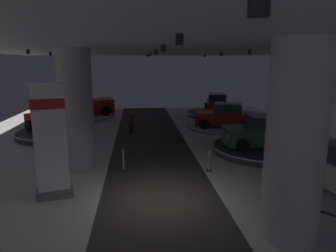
# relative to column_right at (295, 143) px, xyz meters

# --- Properties ---
(ground) EXTENTS (24.00, 44.00, 0.06)m
(ground) POSITION_rel_column_right_xyz_m (-3.44, 2.65, -2.77)
(ground) COLOR silver
(ceiling_with_spotlights) EXTENTS (24.00, 44.00, 0.39)m
(ceiling_with_spotlights) POSITION_rel_column_right_xyz_m (-3.44, 2.65, 2.80)
(ceiling_with_spotlights) COLOR silver
(column_right) EXTENTS (1.57, 1.57, 5.50)m
(column_right) POSITION_rel_column_right_xyz_m (0.00, 0.00, 0.00)
(column_right) COLOR silver
(column_right) RESTS_ON ground
(column_left) EXTENTS (1.50, 1.50, 5.50)m
(column_left) POSITION_rel_column_right_xyz_m (-6.94, 6.33, 0.00)
(column_left) COLOR #ADADB2
(column_left) RESTS_ON ground
(brand_sign_pylon) EXTENTS (1.38, 0.93, 4.18)m
(brand_sign_pylon) POSITION_rel_column_right_xyz_m (-7.29, 3.29, -0.59)
(brand_sign_pylon) COLOR slate
(brand_sign_pylon) RESTS_ON ground
(display_platform_far_right) EXTENTS (5.34, 5.34, 0.26)m
(display_platform_far_right) POSITION_rel_column_right_xyz_m (2.10, 13.41, -2.60)
(display_platform_far_right) COLOR silver
(display_platform_far_right) RESTS_ON ground
(display_car_far_right) EXTENTS (4.54, 3.14, 1.71)m
(display_car_far_right) POSITION_rel_column_right_xyz_m (2.13, 13.40, -1.72)
(display_car_far_right) COLOR maroon
(display_car_far_right) RESTS_ON display_platform_far_right
(display_platform_far_left) EXTENTS (5.01, 5.01, 0.37)m
(display_platform_far_left) POSITION_rel_column_right_xyz_m (-9.70, 12.81, -2.54)
(display_platform_far_left) COLOR #333338
(display_platform_far_left) RESTS_ON ground
(display_car_far_left) EXTENTS (4.35, 4.12, 1.71)m
(display_car_far_left) POSITION_rel_column_right_xyz_m (-9.68, 12.78, -1.61)
(display_car_far_left) COLOR red
(display_car_far_left) RESTS_ON display_platform_far_left
(display_platform_mid_right) EXTENTS (5.40, 5.40, 0.36)m
(display_platform_mid_right) POSITION_rel_column_right_xyz_m (2.56, 7.90, -2.55)
(display_platform_mid_right) COLOR #333338
(display_platform_mid_right) RESTS_ON ground
(display_car_mid_right) EXTENTS (4.25, 2.23, 1.71)m
(display_car_mid_right) POSITION_rel_column_right_xyz_m (2.59, 7.90, -1.63)
(display_car_mid_right) COLOR #2D5638
(display_car_mid_right) RESTS_ON display_platform_mid_right
(display_platform_deep_left) EXTENTS (5.68, 5.68, 0.31)m
(display_platform_deep_left) POSITION_rel_column_right_xyz_m (-9.01, 19.01, -2.58)
(display_platform_deep_left) COLOR silver
(display_platform_deep_left) RESTS_ON ground
(pickup_truck_deep_left) EXTENTS (5.69, 3.91, 2.30)m
(pickup_truck_deep_left) POSITION_rel_column_right_xyz_m (-9.31, 18.91, -1.50)
(pickup_truck_deep_left) COLOR maroon
(pickup_truck_deep_left) RESTS_ON display_platform_deep_left
(display_platform_deep_right) EXTENTS (5.55, 5.55, 0.29)m
(display_platform_deep_right) POSITION_rel_column_right_xyz_m (3.11, 19.47, -2.59)
(display_platform_deep_right) COLOR #333338
(display_platform_deep_right) RESTS_ON ground
(display_car_deep_right) EXTENTS (2.90, 4.48, 1.71)m
(display_car_deep_right) POSITION_rel_column_right_xyz_m (3.11, 19.50, -1.69)
(display_car_deep_right) COLOR maroon
(display_car_deep_right) RESTS_ON display_platform_deep_right
(visitor_walking_near) EXTENTS (0.32, 0.32, 1.59)m
(visitor_walking_near) POSITION_rel_column_right_xyz_m (-4.66, 12.99, -1.84)
(visitor_walking_near) COLOR black
(visitor_walking_near) RESTS_ON ground
(stanchion_a) EXTENTS (0.28, 0.28, 1.01)m
(stanchion_a) POSITION_rel_column_right_xyz_m (-1.01, 5.34, -2.38)
(stanchion_a) COLOR #333338
(stanchion_a) RESTS_ON ground
(stanchion_b) EXTENTS (0.28, 0.28, 1.01)m
(stanchion_b) POSITION_rel_column_right_xyz_m (-4.89, 5.89, -2.38)
(stanchion_b) COLOR #333338
(stanchion_b) RESTS_ON ground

